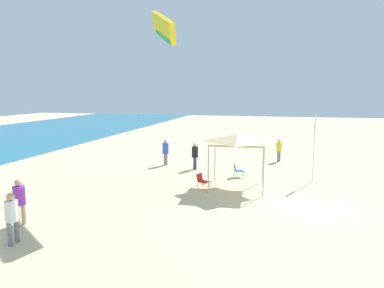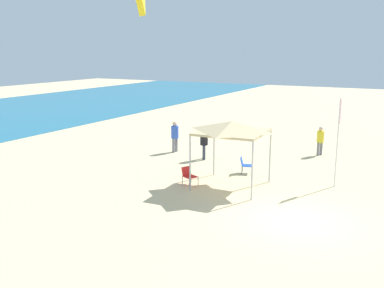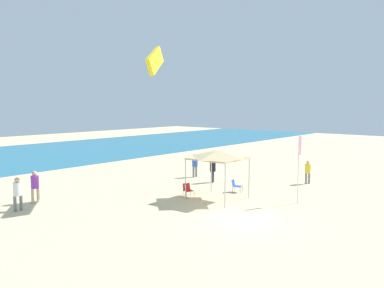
{
  "view_description": "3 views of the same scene",
  "coord_description": "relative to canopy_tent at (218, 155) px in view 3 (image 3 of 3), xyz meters",
  "views": [
    {
      "loc": [
        -16.11,
        1.64,
        5.3
      ],
      "look_at": [
        1.5,
        5.99,
        2.54
      ],
      "focal_mm": 32.28,
      "sensor_mm": 36.0,
      "label": 1
    },
    {
      "loc": [
        -14.97,
        -3.7,
        6.13
      ],
      "look_at": [
        4.07,
        6.48,
        1.42
      ],
      "focal_mm": 40.52,
      "sensor_mm": 36.0,
      "label": 2
    },
    {
      "loc": [
        -16.05,
        -10.07,
        5.79
      ],
      "look_at": [
        2.91,
        5.97,
        3.23
      ],
      "focal_mm": 36.03,
      "sensor_mm": 36.0,
      "label": 3
    }
  ],
  "objects": [
    {
      "name": "person_near_umbrella",
      "position": [
        -7.64,
        7.73,
        -1.62
      ],
      "size": [
        0.51,
        0.45,
        1.9
      ],
      "rotation": [
        0.0,
        0.0,
        0.03
      ],
      "color": "#C6B28C",
      "rests_on": "ground"
    },
    {
      "name": "person_beachcomber",
      "position": [
        3.92,
        3.34,
        -1.66
      ],
      "size": [
        0.46,
        0.44,
        1.84
      ],
      "rotation": [
        0.0,
        0.0,
        3.58
      ],
      "color": "#33384C",
      "rests_on": "ground"
    },
    {
      "name": "person_by_tent",
      "position": [
        -9.13,
        6.77,
        -1.65
      ],
      "size": [
        0.49,
        0.44,
        1.85
      ],
      "rotation": [
        0.0,
        0.0,
        3.12
      ],
      "color": "slate",
      "rests_on": "ground"
    },
    {
      "name": "folding_chair_left_of_tent",
      "position": [
        2.35,
        0.23,
        -2.27
      ],
      "size": [
        0.68,
        0.75,
        0.82
      ],
      "rotation": [
        0.0,
        0.0,
        0.3
      ],
      "color": "black",
      "rests_on": "ground"
    },
    {
      "name": "person_far_stroller",
      "position": [
        8.01,
        -2.28,
        -1.73
      ],
      "size": [
        0.44,
        0.41,
        1.72
      ],
      "rotation": [
        0.0,
        0.0,
        5.91
      ],
      "color": "slate",
      "rests_on": "ground"
    },
    {
      "name": "canopy_tent",
      "position": [
        0.0,
        0.0,
        0.0
      ],
      "size": [
        2.96,
        3.04,
        3.03
      ],
      "rotation": [
        0.0,
        0.0,
        0.05
      ],
      "color": "#B7B7BC",
      "rests_on": "ground"
    },
    {
      "name": "kite_parafoil_yellow",
      "position": [
        -1.63,
        3.67,
        5.75
      ],
      "size": [
        3.24,
        2.08,
        2.19
      ],
      "rotation": [
        0.0,
        0.0,
        3.74
      ],
      "color": "yellow"
    },
    {
      "name": "folding_chair_right_of_tent",
      "position": [
        -0.67,
        1.84,
        -2.27
      ],
      "size": [
        0.72,
        0.78,
        0.82
      ],
      "rotation": [
        0.0,
        0.0,
        5.88
      ],
      "color": "black",
      "rests_on": "ground"
    },
    {
      "name": "banner_flag",
      "position": [
        2.24,
        -4.2,
        -0.3
      ],
      "size": [
        0.36,
        0.06,
        4.08
      ],
      "color": "silver",
      "rests_on": "ground"
    },
    {
      "name": "ground",
      "position": [
        -2.63,
        -3.69,
        -2.79
      ],
      "size": [
        120.0,
        120.0,
        0.1
      ],
      "primitive_type": "cube",
      "color": "beige"
    },
    {
      "name": "person_kite_handler",
      "position": [
        4.7,
        5.72,
        -1.63
      ],
      "size": [
        0.51,
        0.45,
        1.89
      ],
      "rotation": [
        0.0,
        0.0,
        3.14
      ],
      "color": "slate",
      "rests_on": "ground"
    }
  ]
}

